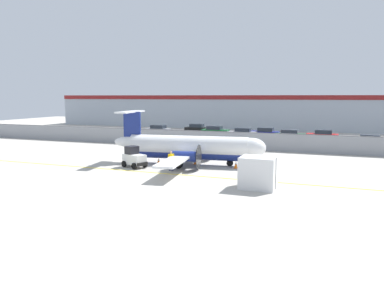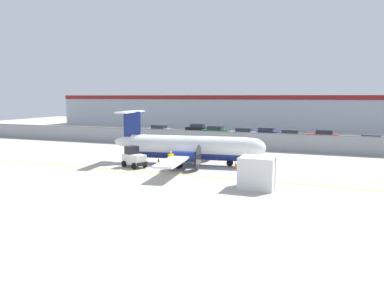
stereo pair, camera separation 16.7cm
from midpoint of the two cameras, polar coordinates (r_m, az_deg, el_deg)
name	(u,v)px [view 2 (the right image)]	position (r m, az deg, el deg)	size (l,w,h in m)	color
ground_plane	(181,175)	(30.39, -1.55, -4.72)	(140.00, 140.00, 0.01)	#ADA89E
perimeter_fence	(232,140)	(45.24, 6.15, 0.64)	(98.00, 0.10, 2.10)	gray
parking_lot_strip	(251,138)	(56.49, 9.09, 0.84)	(98.00, 17.00, 0.12)	#38383A
background_building	(271,112)	(74.41, 12.05, 4.78)	(91.00, 8.10, 6.50)	#A8B2BC
commuter_airplane	(191,147)	(34.69, -0.03, -0.53)	(14.58, 16.08, 4.92)	white
baggage_tug	(134,158)	(33.90, -8.70, -2.08)	(2.58, 2.09, 1.88)	silver
ground_crew_worker	(171,160)	(31.98, -3.09, -2.39)	(0.49, 0.48, 1.70)	#191E4C
cargo_container	(257,173)	(26.22, 10.12, -4.32)	(2.44, 2.04, 2.20)	silver
traffic_cone_near_left	(170,155)	(38.50, -3.25, -1.70)	(0.36, 0.36, 0.64)	orange
traffic_cone_near_right	(195,161)	(35.04, 0.67, -2.59)	(0.36, 0.36, 0.64)	orange
traffic_cone_far_left	(159,161)	(35.01, -4.98, -2.63)	(0.36, 0.36, 0.64)	orange
traffic_cone_far_right	(236,165)	(33.31, 6.83, -3.16)	(0.36, 0.36, 0.64)	orange
parked_car_0	(158,130)	(61.00, -5.06, 2.16)	(4.22, 2.05, 1.58)	gray
parked_car_1	(198,129)	(63.20, 1.03, 2.37)	(4.25, 2.10, 1.58)	black
parked_car_2	(216,131)	(58.82, 3.75, 1.98)	(4.25, 2.10, 1.58)	#19662D
parked_car_3	(243,133)	(55.61, 7.85, 1.62)	(4.20, 2.01, 1.58)	gray
parked_car_4	(265,133)	(56.65, 11.21, 1.66)	(4.24, 2.09, 1.58)	navy
parked_car_5	(291,136)	(53.77, 14.88, 1.25)	(4.25, 2.11, 1.58)	#19662D
parked_car_6	(323,136)	(55.04, 19.46, 1.22)	(4.27, 2.14, 1.58)	red
parked_car_7	(369,141)	(50.12, 25.50, 0.36)	(4.30, 2.20, 1.58)	slate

